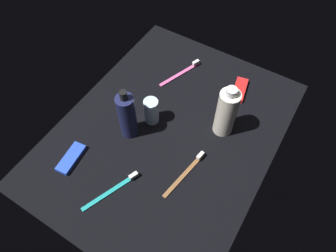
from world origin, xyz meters
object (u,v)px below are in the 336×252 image
lotion_bottle (127,116)px  snack_bar_red (240,90)px  snack_bar_blue (71,158)px  bodywash_bottle (226,112)px  deodorant_stick (151,111)px  toothbrush_teal (114,189)px  toothbrush_pink (182,72)px  toothbrush_brown (187,172)px

lotion_bottle → snack_bar_red: lotion_bottle is taller
snack_bar_red → snack_bar_blue: bearing=-43.8°
bodywash_bottle → deodorant_stick: size_ratio=2.05×
deodorant_stick → toothbrush_teal: size_ratio=0.54×
snack_bar_blue → toothbrush_teal: bearing=79.5°
toothbrush_pink → snack_bar_blue: bearing=-12.2°
toothbrush_brown → lotion_bottle: bearing=-97.6°
deodorant_stick → toothbrush_pink: 23.57cm
deodorant_stick → toothbrush_brown: size_ratio=0.52×
lotion_bottle → deodorant_stick: lotion_bottle is taller
deodorant_stick → snack_bar_blue: 28.00cm
deodorant_stick → snack_bar_red: 32.60cm
lotion_bottle → toothbrush_teal: size_ratio=1.12×
deodorant_stick → toothbrush_teal: (25.87, 4.21, -4.04)cm
toothbrush_brown → snack_bar_red: bearing=179.7°
deodorant_stick → snack_bar_blue: (24.79, -12.42, -3.90)cm
toothbrush_teal → toothbrush_brown: size_ratio=0.95×
deodorant_stick → toothbrush_pink: deodorant_stick is taller
lotion_bottle → toothbrush_teal: bearing=22.5°
toothbrush_teal → toothbrush_pink: bearing=-172.8°
bodywash_bottle → lotion_bottle: bearing=-56.4°
snack_bar_red → snack_bar_blue: same height
toothbrush_teal → snack_bar_red: (-51.95, 14.95, 0.14)cm
lotion_bottle → snack_bar_red: (-33.62, 22.54, -7.71)cm
toothbrush_brown → snack_bar_red: size_ratio=1.73×
snack_bar_red → deodorant_stick: bearing=-48.2°
toothbrush_teal → snack_bar_red: size_ratio=1.65×
deodorant_stick → toothbrush_pink: (-23.14, -2.01, -4.04)cm
toothbrush_brown → deodorant_stick: bearing=-119.1°
deodorant_stick → toothbrush_brown: 22.06cm
bodywash_bottle → toothbrush_teal: bearing=-26.0°
toothbrush_pink → snack_bar_red: bearing=97.9°
toothbrush_teal → snack_bar_blue: bearing=-93.7°
snack_bar_blue → toothbrush_pink: bearing=160.9°
toothbrush_teal → snack_bar_red: bearing=163.9°
snack_bar_red → bodywash_bottle: bearing=-5.8°
lotion_bottle → bodywash_bottle: (-16.23, 24.42, 0.31)cm
bodywash_bottle → toothbrush_pink: 28.40cm
deodorant_stick → toothbrush_teal: deodorant_stick is taller
bodywash_bottle → toothbrush_pink: size_ratio=1.10×
toothbrush_brown → snack_bar_blue: (14.26, -31.38, 0.14)cm
toothbrush_teal → lotion_bottle: bearing=-157.5°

